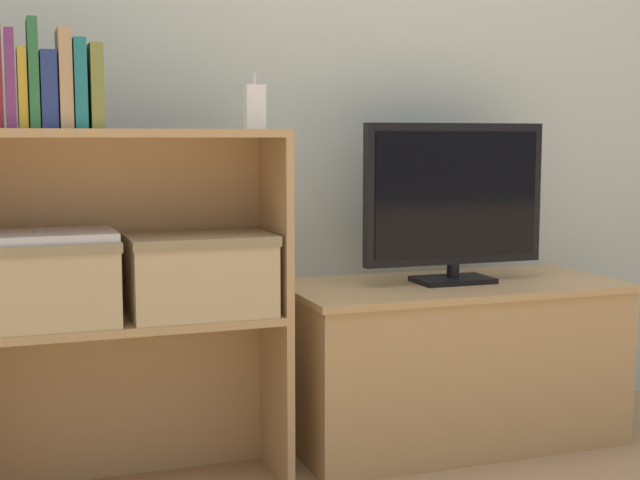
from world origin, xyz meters
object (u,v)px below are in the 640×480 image
book_forest (33,74)px  book_tan (64,79)px  tv_stand (451,361)px  baby_monitor (255,107)px  storage_basket_right (200,271)px  laptop (39,236)px  book_teal (79,85)px  book_mustard (22,89)px  book_navy (48,90)px  book_olive (95,87)px  book_plum (10,80)px  tv (454,199)px  storage_basket_left (40,279)px

book_forest → book_tan: (0.07, 0.00, -0.01)m
tv_stand → baby_monitor: size_ratio=6.85×
book_tan → storage_basket_right: book_tan is taller
laptop → book_teal: bearing=-11.0°
book_mustard → book_tan: size_ratio=0.80×
book_navy → book_teal: 0.07m
tv_stand → baby_monitor: bearing=-172.0°
book_olive → book_teal: bearing=180.0°
book_plum → book_olive: (0.18, 0.00, -0.01)m
tv_stand → book_teal: 1.30m
laptop → book_forest: bearing=-92.6°
tv → book_plum: size_ratio=2.52×
book_plum → book_teal: (0.15, 0.00, -0.01)m
book_forest → baby_monitor: size_ratio=1.73×
book_forest → book_tan: book_forest is taller
book_teal → baby_monitor: size_ratio=1.43×
book_teal → storage_basket_left: bearing=169.0°
book_teal → book_olive: size_ratio=1.06×
book_mustard → book_olive: (0.16, 0.00, 0.01)m
book_forest → book_olive: (0.14, 0.00, -0.03)m
storage_basket_left → storage_basket_right: (0.38, 0.00, 0.00)m
book_mustard → book_navy: bearing=0.0°
book_forest → book_navy: bearing=0.0°
book_mustard → storage_basket_right: book_mustard is taller
book_tan → tv: bearing=6.3°
tv_stand → tv: tv is taller
book_navy → baby_monitor: book_navy is taller
book_olive → book_tan: bearing=180.0°
tv → baby_monitor: 0.67m
book_teal → baby_monitor: bearing=4.5°
book_teal → storage_basket_right: bearing=3.9°
storage_basket_right → tv: bearing=7.5°
tv_stand → book_mustard: bearing=-174.1°
book_teal → book_olive: 0.04m
book_forest → storage_basket_left: book_forest is taller
book_olive → storage_basket_left: 0.47m
book_olive → storage_basket_right: bearing=4.5°
book_plum → storage_basket_left: book_plum is taller
book_navy → laptop: book_navy is taller
book_forest → book_teal: (0.10, 0.00, -0.02)m
tv_stand → book_tan: 1.33m
tv_stand → laptop: laptop is taller
tv → baby_monitor: baby_monitor is taller
book_olive → laptop: (-0.13, 0.02, -0.34)m
book_mustard → tv: bearing=5.8°
book_teal → baby_monitor: 0.43m
tv_stand → book_mustard: size_ratio=5.40×
book_mustard → book_tan: book_tan is taller
laptop → book_mustard: bearing=-142.7°
tv → storage_basket_left: (-1.14, -0.10, -0.15)m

